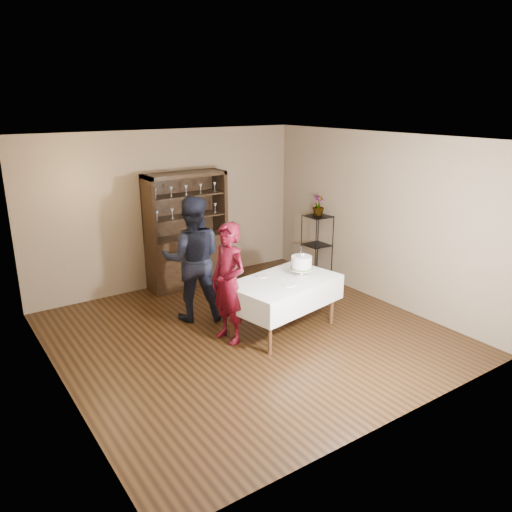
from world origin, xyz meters
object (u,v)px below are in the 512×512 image
at_px(cake, 302,263).
at_px(potted_plant, 318,206).
at_px(china_hutch, 187,249).
at_px(woman, 229,283).
at_px(cake_table, 284,292).
at_px(man, 193,259).
at_px(plant_etagere, 317,245).

xyz_separation_m(cake, potted_plant, (1.51, 1.39, 0.42)).
xyz_separation_m(china_hutch, potted_plant, (2.11, -1.02, 0.70)).
relative_size(china_hutch, potted_plant, 5.62).
bearing_deg(woman, potted_plant, 106.51).
height_order(woman, cake, woman).
bearing_deg(cake_table, man, 127.66).
bearing_deg(china_hutch, woman, -102.80).
xyz_separation_m(china_hutch, man, (-0.56, -1.32, 0.27)).
height_order(china_hutch, potted_plant, china_hutch).
distance_m(china_hutch, woman, 2.30).
height_order(plant_etagere, cake_table, plant_etagere).
distance_m(cake_table, potted_plant, 2.43).
height_order(cake_table, woman, woman).
bearing_deg(cake, woman, 170.72).
bearing_deg(cake, potted_plant, 42.57).
relative_size(cake_table, woman, 1.02).
bearing_deg(cake, cake_table, -179.58).
bearing_deg(man, woman, 120.30).
bearing_deg(cake_table, woman, 166.99).
xyz_separation_m(woman, cake, (1.10, -0.18, 0.12)).
distance_m(cake_table, man, 1.43).
bearing_deg(potted_plant, man, -173.66).
xyz_separation_m(cake_table, woman, (-0.79, 0.18, 0.24)).
height_order(cake_table, cake, cake).
distance_m(china_hutch, potted_plant, 2.45).
bearing_deg(man, potted_plant, -146.89).
bearing_deg(cake_table, cake, 0.42).
bearing_deg(potted_plant, cake_table, -142.67).
bearing_deg(cake_table, potted_plant, 37.33).
bearing_deg(cake_table, plant_etagere, 37.21).
xyz_separation_m(china_hutch, cake, (0.60, -2.41, 0.28)).
bearing_deg(potted_plant, cake, -137.43).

